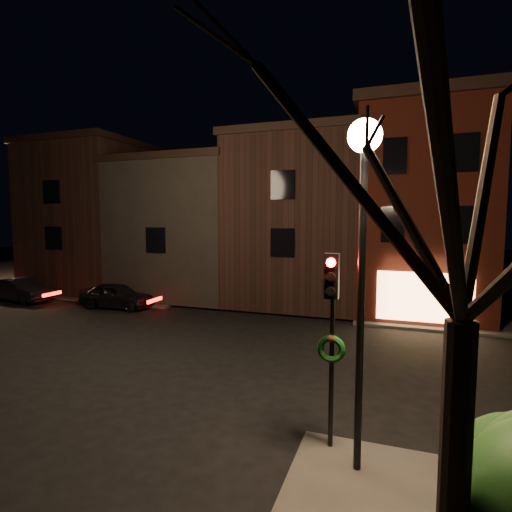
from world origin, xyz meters
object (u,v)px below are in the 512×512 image
at_px(bare_tree_right, 472,95).
at_px(parked_car_b, 21,290).
at_px(street_lamp_near, 363,200).
at_px(parked_car_a, 117,295).
at_px(traffic_signal, 332,321).

relative_size(bare_tree_right, parked_car_b, 2.04).
xyz_separation_m(street_lamp_near, bare_tree_right, (1.30, -2.50, 0.97)).
xyz_separation_m(parked_car_a, parked_car_b, (-6.54, -0.43, -0.01)).
relative_size(street_lamp_near, traffic_signal, 1.60).
bearing_deg(bare_tree_right, parked_car_a, 139.56).
bearing_deg(parked_car_a, traffic_signal, -129.32).
relative_size(traffic_signal, bare_tree_right, 0.48).
bearing_deg(bare_tree_right, parked_car_b, 150.08).
bearing_deg(parked_car_a, street_lamp_near, -129.44).
bearing_deg(street_lamp_near, traffic_signal, 140.63).
height_order(traffic_signal, parked_car_b, traffic_signal).
distance_m(parked_car_a, parked_car_b, 6.55).
relative_size(traffic_signal, parked_car_a, 0.99).
bearing_deg(parked_car_a, bare_tree_right, -132.95).
bearing_deg(bare_tree_right, traffic_signal, 122.41).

